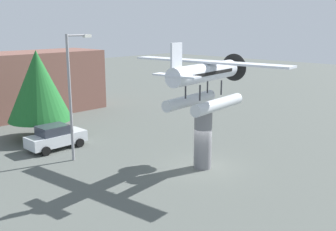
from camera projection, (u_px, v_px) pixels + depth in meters
name	position (u px, v px, depth m)	size (l,w,h in m)	color
ground_plane	(202.00, 167.00, 24.71)	(140.00, 140.00, 0.00)	#515651
display_pedestal	(203.00, 138.00, 24.28)	(1.10, 1.10, 3.82)	slate
floatplane_monument	(205.00, 80.00, 23.57)	(7.03, 10.46, 4.00)	silver
car_mid_silver	(55.00, 137.00, 28.23)	(4.20, 2.02, 1.76)	silver
streetlight_primary	(72.00, 89.00, 25.10)	(1.84, 0.28, 8.18)	gray
storefront_building	(24.00, 84.00, 38.48)	(15.41, 5.72, 6.12)	brown
tree_east	(38.00, 85.00, 30.08)	(4.84, 4.84, 6.88)	brown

